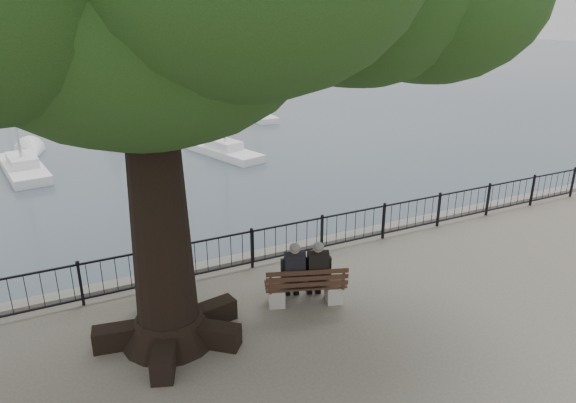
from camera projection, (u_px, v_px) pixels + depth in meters
harbor at (280, 268)px, 13.92m from camera, size 260.00×260.00×1.20m
railing at (288, 240)px, 13.13m from camera, size 22.06×0.06×1.00m
bench at (306, 290)px, 11.20m from camera, size 1.84×1.09×0.93m
person_left at (294, 274)px, 11.14m from camera, size 0.59×0.81×1.48m
person_right at (317, 273)px, 11.20m from camera, size 0.59×0.81×1.48m
lion_monument at (104, 62)px, 53.65m from camera, size 5.96×5.96×8.80m
sailboat_a at (23, 167)px, 23.93m from camera, size 2.32×5.74×9.64m
sailboat_b at (114, 136)px, 29.85m from camera, size 2.39×4.96×9.84m
sailboat_c at (224, 150)px, 26.86m from camera, size 2.87×5.40×10.02m
sailboat_d at (257, 114)px, 36.49m from camera, size 1.56×5.10×8.98m
sailboat_f at (138, 106)px, 39.40m from camera, size 2.42×5.06×10.43m
sailboat_g at (182, 99)px, 42.47m from camera, size 1.90×5.44×10.92m
sailboat_h at (3, 99)px, 42.40m from camera, size 3.64×6.34×14.26m
far_shore at (222, 32)px, 87.68m from camera, size 30.00×8.60×9.18m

